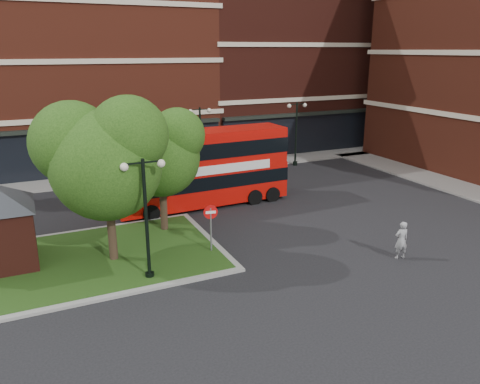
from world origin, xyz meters
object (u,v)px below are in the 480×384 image
woman (401,240)px  car_white (214,166)px  car_silver (133,170)px  bus (202,163)px

woman → car_white: woman is taller
car_silver → car_white: car_white is taller
woman → car_silver: size_ratio=0.48×
bus → woman: bearing=-65.0°
bus → car_silver: 8.48m
car_white → bus: bearing=154.2°
bus → car_silver: bearing=105.3°
bus → car_white: 7.42m
woman → bus: bearing=-54.0°
woman → car_white: size_ratio=0.44×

